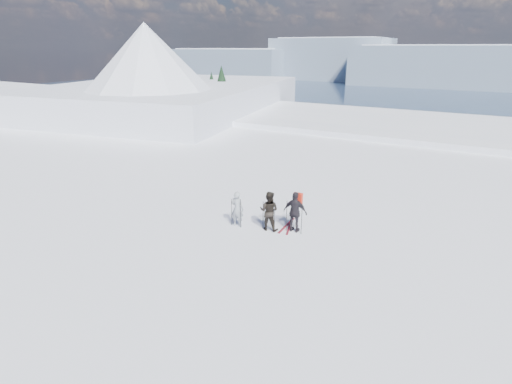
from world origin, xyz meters
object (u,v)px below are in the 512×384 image
skier_grey (237,209)px  skis_loose (288,226)px  skier_pack (295,212)px  skier_dark (269,211)px

skier_grey → skis_loose: bearing=-155.3°
skier_grey → skier_pack: (2.35, 0.69, 0.08)m
skier_grey → skier_dark: skier_dark is taller
skier_grey → skier_dark: 1.38m
skier_dark → skis_loose: skier_dark is taller
skier_dark → skier_pack: bearing=-168.6°
skier_grey → skier_pack: skier_pack is taller
skier_grey → skis_loose: skier_grey is taller
skier_dark → skier_grey: bearing=5.5°
skier_pack → skier_grey: bearing=13.1°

